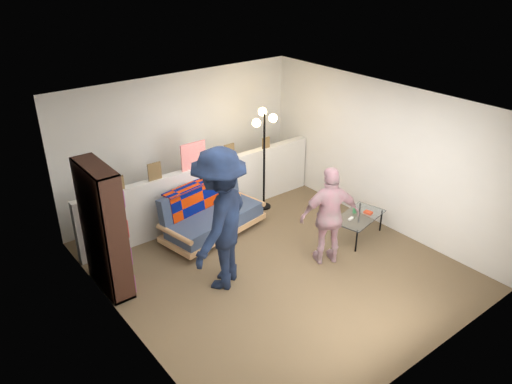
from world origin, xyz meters
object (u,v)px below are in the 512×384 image
at_px(futon_sofa, 212,214).
at_px(person_left, 220,220).
at_px(coffee_table, 359,217).
at_px(person_right, 330,216).
at_px(bookshelf, 104,233).
at_px(floor_lamp, 264,139).

bearing_deg(futon_sofa, person_left, -117.44).
relative_size(coffee_table, person_right, 0.66).
distance_m(futon_sofa, bookshelf, 1.99).
distance_m(bookshelf, person_right, 3.13).
distance_m(futon_sofa, person_left, 1.52).
relative_size(bookshelf, floor_lamp, 0.99).
xyz_separation_m(bookshelf, coffee_table, (3.69, -1.21, -0.49)).
xyz_separation_m(bookshelf, floor_lamp, (3.14, 0.55, 0.45)).
bearing_deg(person_right, coffee_table, -141.74).
bearing_deg(futon_sofa, floor_lamp, 9.46).
distance_m(bookshelf, floor_lamp, 3.22).
distance_m(person_left, person_right, 1.64).
relative_size(floor_lamp, person_left, 0.91).
xyz_separation_m(futon_sofa, bookshelf, (-1.89, -0.34, 0.50)).
relative_size(futon_sofa, bookshelf, 1.01).
xyz_separation_m(coffee_table, person_left, (-2.43, 0.33, 0.65)).
bearing_deg(bookshelf, person_right, -26.44).
relative_size(futon_sofa, person_right, 1.21).
bearing_deg(futon_sofa, person_right, -62.31).
height_order(bookshelf, coffee_table, bookshelf).
xyz_separation_m(futon_sofa, floor_lamp, (1.25, 0.21, 0.95)).
bearing_deg(bookshelf, coffee_table, -18.09).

